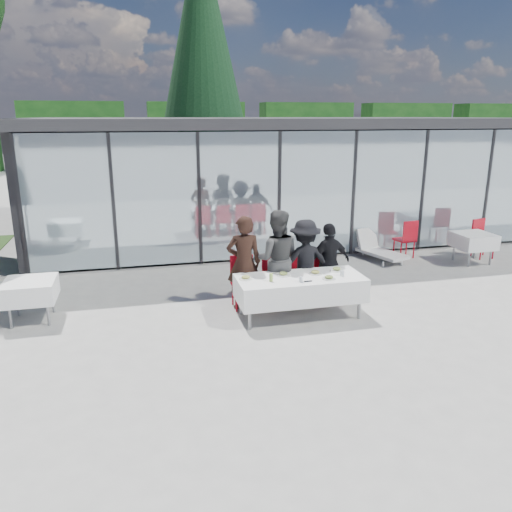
# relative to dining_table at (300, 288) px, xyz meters

# --- Properties ---
(ground) EXTENTS (90.00, 90.00, 0.00)m
(ground) POSITION_rel_dining_table_xyz_m (-0.39, -0.43, -0.54)
(ground) COLOR #A2A09A
(ground) RESTS_ON ground
(pavilion) EXTENTS (14.80, 8.80, 3.44)m
(pavilion) POSITION_rel_dining_table_xyz_m (1.61, 7.73, 1.61)
(pavilion) COLOR gray
(pavilion) RESTS_ON ground
(treeline) EXTENTS (62.50, 2.00, 4.40)m
(treeline) POSITION_rel_dining_table_xyz_m (-2.39, 27.57, 1.66)
(treeline) COLOR #103511
(treeline) RESTS_ON ground
(dining_table) EXTENTS (2.26, 0.96, 0.75)m
(dining_table) POSITION_rel_dining_table_xyz_m (0.00, 0.00, 0.00)
(dining_table) COLOR white
(dining_table) RESTS_ON ground
(diner_a) EXTENTS (0.71, 0.71, 1.77)m
(diner_a) POSITION_rel_dining_table_xyz_m (-0.88, 0.63, 0.35)
(diner_a) COLOR black
(diner_a) RESTS_ON ground
(diner_chair_a) EXTENTS (0.44, 0.44, 0.97)m
(diner_chair_a) POSITION_rel_dining_table_xyz_m (-0.88, 0.75, -0.00)
(diner_chair_a) COLOR red
(diner_chair_a) RESTS_ON ground
(diner_b) EXTENTS (1.10, 1.10, 1.85)m
(diner_b) POSITION_rel_dining_table_xyz_m (-0.26, 0.63, 0.39)
(diner_b) COLOR #494949
(diner_b) RESTS_ON ground
(diner_chair_b) EXTENTS (0.44, 0.44, 0.97)m
(diner_chair_b) POSITION_rel_dining_table_xyz_m (-0.26, 0.75, -0.00)
(diner_chair_b) COLOR red
(diner_chair_b) RESTS_ON ground
(diner_c) EXTENTS (1.07, 1.07, 1.64)m
(diner_c) POSITION_rel_dining_table_xyz_m (0.30, 0.63, 0.28)
(diner_c) COLOR black
(diner_c) RESTS_ON ground
(diner_chair_c) EXTENTS (0.44, 0.44, 0.97)m
(diner_chair_c) POSITION_rel_dining_table_xyz_m (0.30, 0.75, -0.00)
(diner_chair_c) COLOR red
(diner_chair_c) RESTS_ON ground
(diner_d) EXTENTS (1.08, 1.08, 1.55)m
(diner_d) POSITION_rel_dining_table_xyz_m (0.79, 0.63, 0.24)
(diner_d) COLOR black
(diner_d) RESTS_ON ground
(diner_chair_d) EXTENTS (0.44, 0.44, 0.97)m
(diner_chair_d) POSITION_rel_dining_table_xyz_m (0.79, 0.75, -0.00)
(diner_chair_d) COLOR red
(diner_chair_d) RESTS_ON ground
(plate_a) EXTENTS (0.24, 0.24, 0.07)m
(plate_a) POSITION_rel_dining_table_xyz_m (-0.97, 0.10, 0.24)
(plate_a) COLOR white
(plate_a) RESTS_ON dining_table
(plate_b) EXTENTS (0.24, 0.24, 0.07)m
(plate_b) POSITION_rel_dining_table_xyz_m (-0.27, 0.15, 0.24)
(plate_b) COLOR white
(plate_b) RESTS_ON dining_table
(plate_c) EXTENTS (0.24, 0.24, 0.07)m
(plate_c) POSITION_rel_dining_table_xyz_m (0.32, 0.09, 0.24)
(plate_c) COLOR white
(plate_c) RESTS_ON dining_table
(plate_d) EXTENTS (0.24, 0.24, 0.07)m
(plate_d) POSITION_rel_dining_table_xyz_m (0.77, 0.19, 0.24)
(plate_d) COLOR white
(plate_d) RESTS_ON dining_table
(plate_extra) EXTENTS (0.24, 0.24, 0.07)m
(plate_extra) POSITION_rel_dining_table_xyz_m (0.45, -0.24, 0.24)
(plate_extra) COLOR white
(plate_extra) RESTS_ON dining_table
(juice_bottle) EXTENTS (0.06, 0.06, 0.14)m
(juice_bottle) POSITION_rel_dining_table_xyz_m (-0.57, -0.12, 0.28)
(juice_bottle) COLOR #89AC47
(juice_bottle) RESTS_ON dining_table
(drinking_glasses) EXTENTS (0.88, 0.21, 0.10)m
(drinking_glasses) POSITION_rel_dining_table_xyz_m (0.33, -0.20, 0.26)
(drinking_glasses) COLOR silver
(drinking_glasses) RESTS_ON dining_table
(folded_eyeglasses) EXTENTS (0.14, 0.03, 0.01)m
(folded_eyeglasses) POSITION_rel_dining_table_xyz_m (0.05, -0.28, 0.22)
(folded_eyeglasses) COLOR black
(folded_eyeglasses) RESTS_ON dining_table
(spare_table_left) EXTENTS (0.86, 0.86, 0.74)m
(spare_table_left) POSITION_rel_dining_table_xyz_m (-4.65, 0.93, 0.02)
(spare_table_left) COLOR white
(spare_table_left) RESTS_ON ground
(spare_table_right) EXTENTS (0.86, 0.86, 0.74)m
(spare_table_right) POSITION_rel_dining_table_xyz_m (5.21, 2.26, 0.02)
(spare_table_right) COLOR white
(spare_table_right) RESTS_ON ground
(spare_chair_a) EXTENTS (0.53, 0.53, 0.97)m
(spare_chair_a) POSITION_rel_dining_table_xyz_m (5.75, 2.68, -0.00)
(spare_chair_a) COLOR red
(spare_chair_a) RESTS_ON ground
(spare_chair_b) EXTENTS (0.50, 0.50, 0.97)m
(spare_chair_b) POSITION_rel_dining_table_xyz_m (3.87, 3.04, -0.00)
(spare_chair_b) COLOR red
(spare_chair_b) RESTS_ON ground
(lounger) EXTENTS (0.99, 1.45, 0.72)m
(lounger) POSITION_rel_dining_table_xyz_m (3.11, 3.12, -0.28)
(lounger) COLOR silver
(lounger) RESTS_ON ground
(conifer_tree) EXTENTS (4.00, 4.00, 10.50)m
(conifer_tree) POSITION_rel_dining_table_xyz_m (0.11, 12.57, 5.45)
(conifer_tree) COLOR #382316
(conifer_tree) RESTS_ON ground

